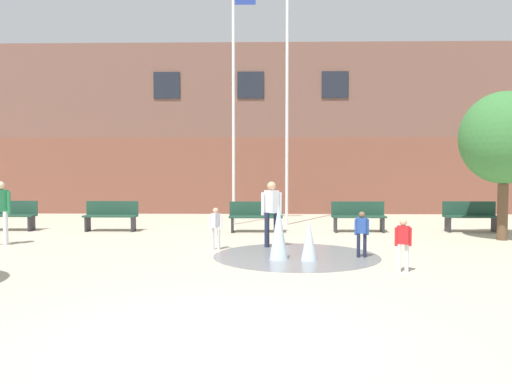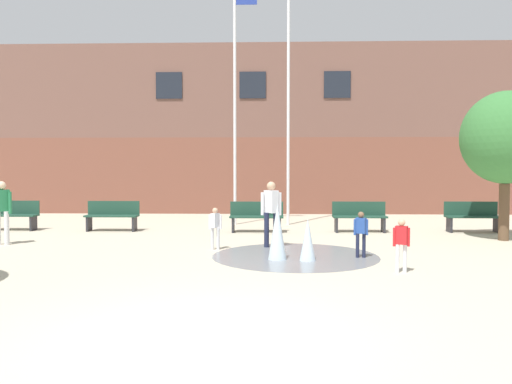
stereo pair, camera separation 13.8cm
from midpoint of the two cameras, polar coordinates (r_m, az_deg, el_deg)
The scene contains 16 objects.
ground_plane at distance 5.90m, azimuth -5.65°, elevation -16.11°, with size 100.00×100.00×0.00m, color #BCB299.
library_building at distance 23.97m, azimuth 0.07°, elevation 6.67°, with size 36.00×6.05×7.15m.
splash_fountain at distance 10.57m, azimuth 4.30°, elevation -5.54°, with size 3.62×3.62×1.18m.
park_bench_far_left at distance 17.14m, azimuth -25.91°, elevation -2.35°, with size 1.60×0.44×0.91m.
park_bench_left_of_flagpoles at distance 15.85m, azimuth -15.86°, elevation -2.57°, with size 1.60×0.44×0.91m.
park_bench_under_left_flagpole at distance 14.96m, azimuth 0.33°, elevation -2.78°, with size 1.60×0.44×0.91m.
park_bench_center at distance 15.30m, azimuth 11.99°, elevation -2.71°, with size 1.60×0.44×0.91m.
park_bench_far_right at distance 16.35m, azimuth 23.71°, elevation -2.54°, with size 1.60×0.44×0.91m.
child_in_fountain at distance 11.76m, azimuth -4.35°, elevation -3.79°, with size 0.31×0.24×0.99m.
teen_by_trashcan at distance 13.92m, azimuth -26.79°, elevation -1.59°, with size 0.50×0.38×1.59m.
child_with_pink_shirt at distance 10.90m, azimuth 12.25°, elevation -4.34°, with size 0.31×0.21×0.99m.
child_running at distance 9.53m, azimuth 16.68°, elevation -5.40°, with size 0.31×0.21×0.99m.
adult_in_red at distance 12.03m, azimuth 2.07°, elevation -1.93°, with size 0.50×0.39×1.59m.
flagpole_left at distance 17.15m, azimuth -2.11°, elevation 10.95°, with size 0.80×0.10×8.24m.
flagpole_right at distance 17.14m, azimuth 4.05°, elevation 11.51°, with size 0.80×0.10×8.57m.
street_tree_near_building at distance 14.75m, azimuth 26.88°, elevation 5.52°, with size 2.29×2.29×3.94m.
Camera 2 is at (0.80, -5.53, 1.90)m, focal length 35.00 mm.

